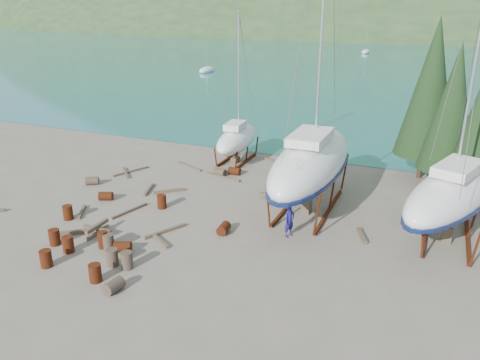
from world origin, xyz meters
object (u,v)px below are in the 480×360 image
at_px(large_sailboat_far, 454,191).
at_px(small_sailboat_shore, 237,138).
at_px(large_sailboat_near, 311,161).
at_px(worker, 289,220).

bearing_deg(large_sailboat_far, small_sailboat_shore, 173.35).
relative_size(large_sailboat_near, large_sailboat_far, 1.17).
height_order(large_sailboat_far, small_sailboat_shore, large_sailboat_far).
bearing_deg(large_sailboat_near, small_sailboat_shore, 139.06).
relative_size(large_sailboat_near, worker, 10.37).
bearing_deg(large_sailboat_far, large_sailboat_near, -166.28).
bearing_deg(small_sailboat_shore, large_sailboat_near, -46.15).
distance_m(large_sailboat_near, large_sailboat_far, 8.07).
xyz_separation_m(large_sailboat_far, small_sailboat_shore, (-16.03, 7.87, -0.83)).
relative_size(large_sailboat_near, small_sailboat_shore, 1.68).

